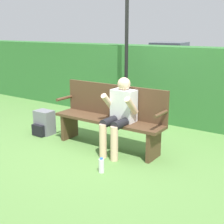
# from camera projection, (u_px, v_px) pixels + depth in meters

# --- Properties ---
(ground_plane) EXTENTS (40.00, 40.00, 0.00)m
(ground_plane) POSITION_uv_depth(u_px,v_px,m) (108.00, 147.00, 5.02)
(ground_plane) COLOR #5B8942
(hedge_back) EXTENTS (12.00, 0.59, 1.52)m
(hedge_back) POSITION_uv_depth(u_px,v_px,m) (164.00, 84.00, 6.41)
(hedge_back) COLOR #337033
(hedge_back) RESTS_ON ground
(park_bench) EXTENTS (1.87, 0.41, 1.00)m
(park_bench) POSITION_uv_depth(u_px,v_px,m) (110.00, 116.00, 4.94)
(park_bench) COLOR #513823
(park_bench) RESTS_ON ground
(person_seated) EXTENTS (0.50, 0.57, 1.15)m
(person_seated) POSITION_uv_depth(u_px,v_px,m) (120.00, 112.00, 4.65)
(person_seated) COLOR silver
(person_seated) RESTS_ON ground
(backpack) EXTENTS (0.33, 0.32, 0.44)m
(backpack) POSITION_uv_depth(u_px,v_px,m) (44.00, 123.00, 5.62)
(backpack) COLOR slate
(backpack) RESTS_ON ground
(water_bottle) EXTENTS (0.08, 0.08, 0.21)m
(water_bottle) POSITION_uv_depth(u_px,v_px,m) (101.00, 166.00, 4.12)
(water_bottle) COLOR white
(water_bottle) RESTS_ON ground
(signpost) EXTENTS (0.36, 0.09, 2.79)m
(signpost) POSITION_uv_depth(u_px,v_px,m) (126.00, 46.00, 6.03)
(signpost) COLOR black
(signpost) RESTS_ON ground
(parked_car) EXTENTS (2.22, 4.01, 1.24)m
(parked_car) POSITION_uv_depth(u_px,v_px,m) (169.00, 56.00, 15.12)
(parked_car) COLOR maroon
(parked_car) RESTS_ON ground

